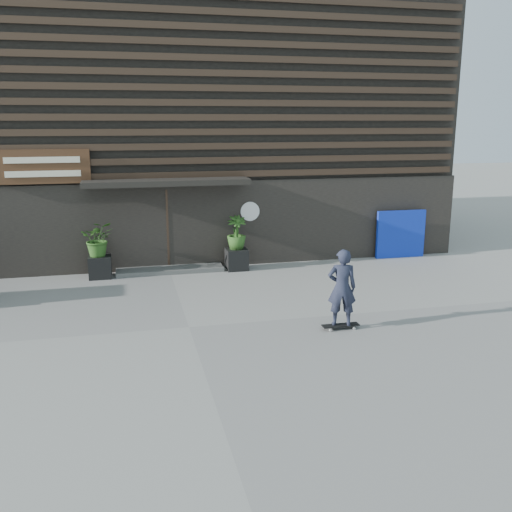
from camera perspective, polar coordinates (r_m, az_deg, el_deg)
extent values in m
plane|color=gray|center=(11.98, -6.74, -7.10)|extent=(80.00, 80.00, 0.00)
cube|color=#4A4A48|center=(16.34, -8.63, -1.34)|extent=(3.00, 0.80, 0.12)
cube|color=black|center=(16.06, -15.37, -1.05)|extent=(0.60, 0.60, 0.60)
imported|color=#2D591E|center=(15.88, -15.54, 1.67)|extent=(0.86, 0.75, 0.96)
cube|color=black|center=(16.34, -1.95, -0.32)|extent=(0.60, 0.60, 0.60)
imported|color=#2D591E|center=(16.17, -1.97, 2.36)|extent=(0.54, 0.54, 0.96)
cube|color=#0D25AE|center=(18.26, 14.30, 2.15)|extent=(1.58, 0.14, 1.48)
cube|color=black|center=(21.20, -10.28, 12.73)|extent=(18.00, 10.00, 8.00)
cube|color=black|center=(16.41, -8.88, 2.98)|extent=(18.00, 0.12, 2.50)
cube|color=#38281E|center=(16.16, -9.05, 8.00)|extent=(17.60, 0.08, 0.18)
cube|color=#38281E|center=(16.12, -9.10, 9.39)|extent=(17.60, 0.08, 0.18)
cube|color=#38281E|center=(16.10, -9.15, 10.78)|extent=(17.60, 0.08, 0.18)
cube|color=#38281E|center=(16.09, -9.20, 12.18)|extent=(17.60, 0.08, 0.18)
cube|color=#38281E|center=(16.09, -9.26, 13.57)|extent=(17.60, 0.08, 0.18)
cube|color=#38281E|center=(16.09, -9.31, 14.97)|extent=(17.60, 0.08, 0.18)
cube|color=#38281E|center=(16.11, -9.36, 16.36)|extent=(17.60, 0.08, 0.18)
cube|color=#38281E|center=(16.14, -9.42, 17.75)|extent=(17.60, 0.08, 0.18)
cube|color=#38281E|center=(16.17, -9.48, 19.14)|extent=(17.60, 0.08, 0.18)
cube|color=#38281E|center=(16.22, -9.53, 20.51)|extent=(17.60, 0.08, 0.18)
cube|color=#38281E|center=(16.27, -9.59, 21.88)|extent=(17.60, 0.08, 0.18)
cube|color=#38281E|center=(16.33, -9.65, 23.24)|extent=(17.60, 0.08, 0.18)
cube|color=black|center=(15.79, -8.92, 7.34)|extent=(4.50, 1.00, 0.15)
cube|color=black|center=(16.59, -8.91, 2.73)|extent=(2.40, 0.30, 2.30)
cube|color=#38281E|center=(16.41, -8.86, 2.62)|extent=(0.06, 0.10, 2.30)
cube|color=#472B19|center=(16.13, -20.59, 8.38)|extent=(2.40, 0.10, 0.90)
cube|color=beige|center=(16.05, -20.67, 9.00)|extent=(1.90, 0.02, 0.16)
cube|color=beige|center=(16.08, -20.56, 7.73)|extent=(1.90, 0.02, 0.16)
cylinder|color=white|center=(16.62, -0.60, 4.49)|extent=(0.56, 0.03, 0.56)
cube|color=black|center=(11.90, 8.48, -6.87)|extent=(0.78, 0.20, 0.02)
cylinder|color=#B6B6B1|center=(11.74, 7.46, -7.42)|extent=(0.06, 0.03, 0.06)
cylinder|color=#A8A8A3|center=(11.91, 7.12, -7.09)|extent=(0.06, 0.03, 0.06)
cylinder|color=#B1B1AC|center=(11.93, 9.82, -7.17)|extent=(0.06, 0.03, 0.06)
cylinder|color=#AEAEA9|center=(12.10, 9.45, -6.85)|extent=(0.06, 0.03, 0.06)
imported|color=#1A1E30|center=(11.64, 8.62, -3.14)|extent=(0.66, 0.52, 1.60)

